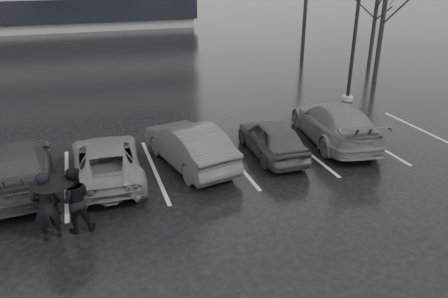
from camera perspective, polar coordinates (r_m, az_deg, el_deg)
name	(u,v)px	position (r m, az deg, el deg)	size (l,w,h in m)	color
ground	(242,194)	(13.21, 2.34, -5.89)	(160.00, 160.00, 0.00)	black
car_main	(272,138)	(15.64, 6.29, 1.44)	(1.54, 3.83, 1.30)	black
car_west_a	(189,145)	(14.81, -4.55, 0.56)	(1.55, 4.43, 1.46)	#29292B
car_west_b	(106,161)	(14.32, -15.14, -1.46)	(2.11, 4.57, 1.27)	#49494C
car_west_c	(18,165)	(14.76, -25.34, -1.95)	(1.97, 4.85, 1.41)	black
car_east	(334,122)	(17.32, 14.22, 3.39)	(2.11, 5.18, 1.50)	#49494C
pedestrian_left	(46,206)	(11.65, -22.19, -6.91)	(0.67, 0.44, 1.83)	black
pedestrian_right	(75,200)	(11.74, -18.94, -6.31)	(0.86, 0.67, 1.77)	black
umbrella	(51,179)	(11.33, -21.61, -3.64)	(1.05, 1.05, 1.78)	black
lamp_post	(358,7)	(22.18, 17.12, 17.36)	(0.54, 0.54, 9.86)	gray
stall_stripes	(195,164)	(15.11, -3.86, -1.96)	(19.72, 5.00, 0.00)	#B5B5B8
tree_east	(384,10)	(26.42, 20.18, 16.67)	(0.26, 0.26, 8.00)	black
tree_ne	(376,11)	(31.14, 19.24, 16.67)	(0.26, 0.26, 7.00)	black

